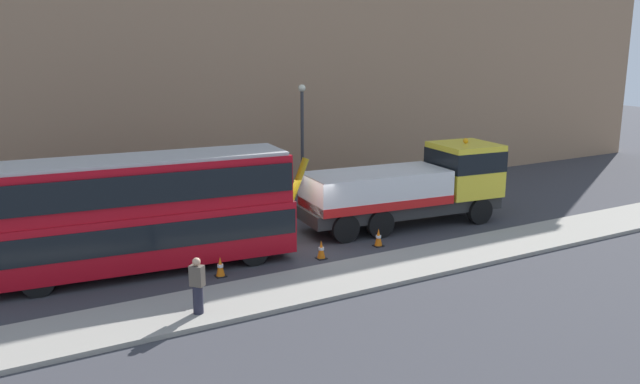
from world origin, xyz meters
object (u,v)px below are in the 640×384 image
recovery_tow_truck (412,186)px  traffic_cone_midway (321,250)px  pedestrian_onlooker (197,286)px  street_lamp (302,133)px  traffic_cone_near_bus (220,267)px  double_decker_bus (135,210)px  traffic_cone_near_truck (378,238)px

recovery_tow_truck → traffic_cone_midway: 6.23m
pedestrian_onlooker → street_lamp: 14.35m
traffic_cone_near_bus → traffic_cone_midway: bearing=-1.5°
double_decker_bus → traffic_cone_near_truck: 9.32m
traffic_cone_near_truck → street_lamp: street_lamp is taller
pedestrian_onlooker → recovery_tow_truck: bearing=-17.4°
pedestrian_onlooker → traffic_cone_near_truck: pedestrian_onlooker is taller
recovery_tow_truck → traffic_cone_near_truck: size_ratio=14.21×
recovery_tow_truck → double_decker_bus: double_decker_bus is taller
traffic_cone_near_bus → traffic_cone_near_truck: (6.65, 0.08, 0.00)m
recovery_tow_truck → street_lamp: 6.52m
traffic_cone_midway → double_decker_bus: bearing=161.7°
traffic_cone_midway → traffic_cone_near_bus: bearing=178.5°
traffic_cone_midway → street_lamp: street_lamp is taller
traffic_cone_near_bus → street_lamp: (7.42, 7.79, 3.13)m
traffic_cone_near_bus → traffic_cone_midway: same height
recovery_tow_truck → traffic_cone_midway: size_ratio=14.21×
traffic_cone_midway → traffic_cone_near_truck: size_ratio=1.00×
recovery_tow_truck → pedestrian_onlooker: bearing=-151.6°
double_decker_bus → pedestrian_onlooker: 5.04m
traffic_cone_midway → street_lamp: size_ratio=0.12×
traffic_cone_near_bus → double_decker_bus: bearing=139.4°
pedestrian_onlooker → street_lamp: (9.24, 10.69, 2.49)m
recovery_tow_truck → traffic_cone_midway: bearing=-155.0°
double_decker_bus → pedestrian_onlooker: double_decker_bus is taller
pedestrian_onlooker → traffic_cone_near_bus: bearing=17.8°
double_decker_bus → pedestrian_onlooker: (0.46, -4.86, -1.25)m
pedestrian_onlooker → street_lamp: size_ratio=0.29×
double_decker_bus → street_lamp: 11.39m
traffic_cone_midway → street_lamp: bearing=66.2°
double_decker_bus → traffic_cone_near_truck: double_decker_bus is taller
traffic_cone_near_bus → street_lamp: size_ratio=0.12×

